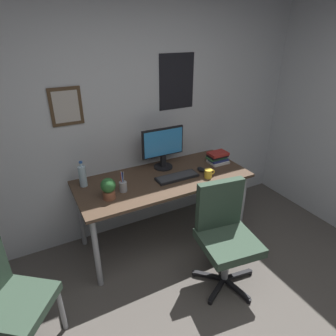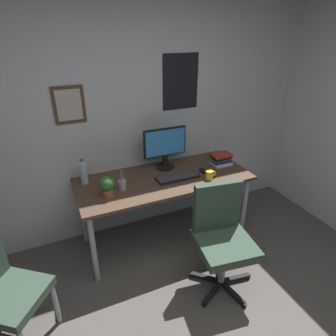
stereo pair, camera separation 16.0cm
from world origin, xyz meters
name	(u,v)px [view 1 (the left image)]	position (x,y,z in m)	size (l,w,h in m)	color
wall_back	(120,116)	(0.00, 2.15, 1.30)	(4.40, 0.10, 2.60)	silver
desk	(163,184)	(0.26, 1.70, 0.68)	(1.72, 0.74, 0.75)	#4C3828
office_chair	(225,231)	(0.48, 0.97, 0.53)	(0.57, 0.57, 0.95)	#334738
side_chair	(6,298)	(-1.21, 1.11, 0.50)	(0.59, 0.59, 0.88)	#334738
monitor	(163,146)	(0.36, 1.91, 0.99)	(0.46, 0.20, 0.43)	black
keyboard	(177,177)	(0.38, 1.63, 0.77)	(0.43, 0.15, 0.03)	black
computer_mouse	(201,169)	(0.68, 1.65, 0.77)	(0.06, 0.11, 0.04)	black
water_bottle	(83,176)	(-0.48, 1.91, 0.86)	(0.07, 0.07, 0.25)	silver
coffee_mug_near	(209,173)	(0.66, 1.50, 0.80)	(0.12, 0.08, 0.09)	yellow
potted_plant	(108,188)	(-0.33, 1.58, 0.86)	(0.13, 0.13, 0.20)	brown
pen_cup	(123,186)	(-0.18, 1.64, 0.81)	(0.07, 0.07, 0.20)	#9EA0A5
book_stack_left	(218,157)	(0.95, 1.74, 0.81)	(0.22, 0.17, 0.12)	silver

